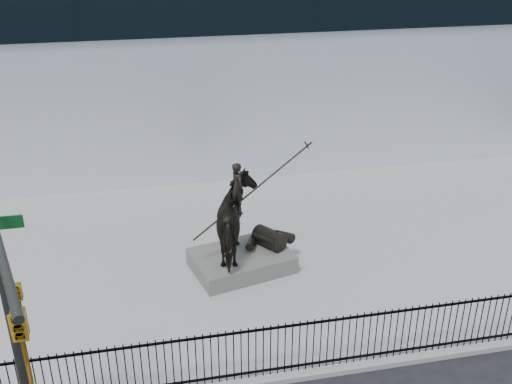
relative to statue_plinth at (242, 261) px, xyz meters
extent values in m
cube|color=#999997|center=(1.44, 0.87, -0.36)|extent=(30.00, 12.00, 0.15)
cube|color=silver|center=(1.44, 13.87, 4.07)|extent=(44.00, 14.00, 9.00)
cube|color=black|center=(1.44, -4.88, -0.13)|extent=(22.00, 0.05, 0.05)
cube|color=black|center=(1.44, -4.88, 1.12)|extent=(22.00, 0.05, 0.05)
cube|color=black|center=(1.44, -4.88, 0.47)|extent=(22.00, 0.03, 1.50)
cube|color=#53524C|center=(0.00, 0.00, 0.00)|extent=(3.39, 2.70, 0.56)
imported|color=black|center=(0.00, 0.00, 1.47)|extent=(2.52, 2.78, 2.39)
imported|color=black|center=(-0.09, -0.02, 2.56)|extent=(0.51, 0.66, 1.61)
cylinder|color=black|center=(0.32, 0.08, 2.32)|extent=(3.74, 0.95, 2.43)
cylinder|color=black|center=(-5.56, -5.93, 3.07)|extent=(0.18, 0.18, 7.00)
imported|color=#BB8014|center=(-4.36, -10.18, 5.54)|extent=(0.18, 0.22, 1.10)
imported|color=#BB8014|center=(-5.34, -5.93, 3.27)|extent=(0.16, 0.20, 1.00)
camera|label=1|loc=(-2.90, -15.97, 10.07)|focal=42.00mm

